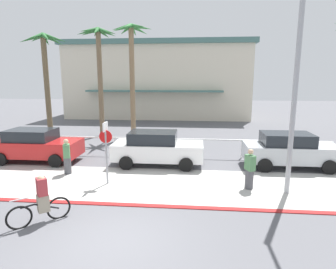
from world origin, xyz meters
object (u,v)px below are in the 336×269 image
Objects in this scene: stop_sign_bike_lane at (106,144)px; pedestrian_0 at (67,158)px; palm_tree_0 at (45,62)px; car_red_1 at (36,145)px; streetlight_curb at (299,78)px; palm_tree_2 at (132,53)px; car_white_2 at (157,148)px; cyclist_black_0 at (41,201)px; palm_tree_1 at (99,54)px; car_silver_3 at (290,150)px; pedestrian_1 at (250,171)px.

stop_sign_bike_lane is 2.58m from pedestrian_0.
palm_tree_0 is 1.65× the size of car_red_1.
pedestrian_0 is (-9.17, 1.57, -3.53)m from streetlight_curb.
palm_tree_2 is (5.70, 1.26, 0.63)m from palm_tree_0.
car_white_2 reaches higher than cyclist_black_0.
palm_tree_1 is at bearing 100.58° from cyclist_black_0.
car_silver_3 is 2.93× the size of cyclist_black_0.
pedestrian_0 is at bearing 154.03° from stop_sign_bike_lane.
pedestrian_1 is at bearing 26.44° from cyclist_black_0.
cyclist_black_0 is at bearing -145.24° from car_silver_3.
car_red_1 is at bearing -179.21° from car_silver_3.
stop_sign_bike_lane is 11.27m from palm_tree_0.
palm_tree_1 reaches higher than cyclist_black_0.
palm_tree_2 reaches higher than palm_tree_0.
car_silver_3 is at bearing 1.89° from car_white_2.
palm_tree_2 reaches higher than pedestrian_0.
cyclist_black_0 is at bearing -113.53° from car_white_2.
palm_tree_2 is 4.92× the size of pedestrian_0.
car_silver_3 is at bearing 72.79° from streetlight_curb.
palm_tree_2 is (-0.97, 9.57, 4.31)m from stop_sign_bike_lane.
streetlight_curb is 5.02m from car_silver_3.
palm_tree_2 reaches higher than car_silver_3.
stop_sign_bike_lane reaches higher than car_white_2.
palm_tree_2 is 10.08m from pedestrian_0.
streetlight_curb is 5.00× the size of cyclist_black_0.
car_silver_3 reaches higher than cyclist_black_0.
pedestrian_0 is (-2.16, 1.05, -0.93)m from stop_sign_bike_lane.
stop_sign_bike_lane is 0.34× the size of streetlight_curb.
palm_tree_0 reaches higher than car_silver_3.
palm_tree_1 reaches higher than car_silver_3.
cyclist_black_0 is (2.46, -13.15, -5.29)m from palm_tree_1.
stop_sign_bike_lane is 1.71× the size of cyclist_black_0.
car_red_1 is 2.72× the size of pedestrian_0.
palm_tree_0 reaches higher than stop_sign_bike_lane.
palm_tree_2 reaches higher than palm_tree_1.
car_red_1 is (2.04, -5.50, -4.48)m from palm_tree_0.
car_white_2 reaches higher than pedestrian_1.
pedestrian_1 is at bearing -34.94° from car_white_2.
palm_tree_2 is 12.32m from car_silver_3.
stop_sign_bike_lane is 0.33× the size of palm_tree_1.
car_silver_3 is 2.72× the size of pedestrian_0.
palm_tree_0 is (-6.67, 8.32, 3.67)m from stop_sign_bike_lane.
palm_tree_1 is at bearing 109.20° from stop_sign_bike_lane.
stop_sign_bike_lane is 5.74m from pedestrian_1.
car_white_2 is 4.21m from pedestrian_0.
pedestrian_0 is at bearing -97.93° from palm_tree_2.
stop_sign_bike_lane is 0.58× the size of car_white_2.
palm_tree_1 is (-10.44, 10.37, 1.71)m from streetlight_curb.
palm_tree_2 is at bearing 61.54° from car_red_1.
palm_tree_0 is 7.38m from car_red_1.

